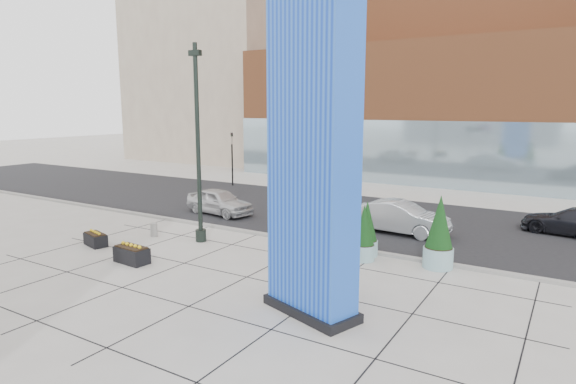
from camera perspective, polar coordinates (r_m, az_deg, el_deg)
The scene contains 20 objects.
ground at distance 18.83m, azimuth -5.58°, elevation -8.58°, with size 160.00×160.00×0.00m, color #9E9991.
street_asphalt at distance 27.19m, azimuth 7.14°, elevation -2.77°, with size 80.00×12.00×0.02m, color black.
curb_edge at distance 21.99m, azimuth 0.69°, elevation -5.62°, with size 80.00×0.30×0.12m, color gray.
tower_podium at distance 42.39m, azimuth 18.14°, elevation 8.86°, with size 34.00×10.00×11.00m, color #9E552D.
tower_glass_front at distance 37.89m, azimuth 16.22°, elevation 4.33°, with size 34.00×0.60×5.00m, color #8CA5B2.
building_beige_left at distance 61.64m, azimuth -6.37°, elevation 20.24°, with size 18.00×20.00×34.00m, color gray.
blue_pylon at distance 13.45m, azimuth 2.92°, elevation 4.73°, with size 3.22×2.20×9.83m.
lamp_post at distance 21.57m, azimuth -10.56°, elevation 3.37°, with size 0.57×0.48×8.69m.
public_art_sculpture at distance 19.75m, azimuth 5.13°, elevation -3.90°, with size 2.31×1.60×4.77m.
concrete_bollard at distance 23.50m, azimuth -15.61°, elevation -4.32°, with size 0.33×0.33×0.64m, color gray.
overhead_street_sign at distance 19.91m, azimuth 0.97°, elevation 2.41°, with size 1.82×0.61×3.91m.
round_planter_east at distance 18.92m, azimuth 17.49°, elevation -4.73°, with size 1.12×1.12×2.80m.
round_planter_mid at distance 19.81m, azimuth 9.34°, elevation -4.46°, with size 0.91×0.91×2.28m.
round_planter_west at distance 19.23m, azimuth 8.98°, elevation -4.95°, with size 0.90×0.90×2.25m.
box_planter_north at distance 19.83m, azimuth -18.04°, elevation -6.97°, with size 1.48×0.82×0.79m.
box_planter_south at distance 22.77m, azimuth -21.85°, elevation -5.16°, with size 1.35×0.92×0.67m.
car_white_west at distance 27.44m, azimuth -8.13°, elevation -1.16°, with size 1.70×4.23×1.44m, color silver.
car_silver_mid at distance 23.69m, azimuth 13.09°, elevation -2.98°, with size 1.63×4.67×1.54m, color #A5A9AD.
car_dark_east at distance 26.38m, azimuth 30.83°, elevation -3.07°, with size 1.86×4.57×1.33m, color black.
traffic_signal at distance 37.24m, azimuth -6.64°, elevation 4.26°, with size 0.15×0.18×4.10m.
Camera 1 is at (10.75, -14.25, 5.98)m, focal length 30.00 mm.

